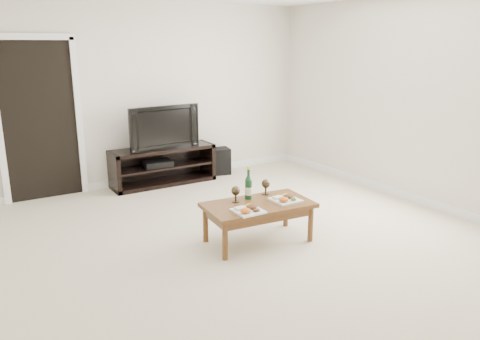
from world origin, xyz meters
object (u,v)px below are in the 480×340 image
media_console (163,166)px  coffee_table (258,222)px  subwoofer (220,161)px  television (161,126)px

media_console → coffee_table: media_console is taller
media_console → coffee_table: 2.48m
coffee_table → subwoofer: bearing=68.8°
subwoofer → coffee_table: size_ratio=0.38×
media_console → subwoofer: media_console is taller
media_console → subwoofer: 1.00m
television → coffee_table: size_ratio=0.97×
media_console → television: size_ratio=1.42×
media_console → coffee_table: size_ratio=1.38×
subwoofer → coffee_table: (-0.98, -2.53, 0.00)m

